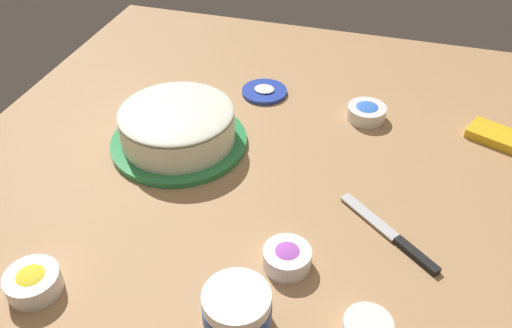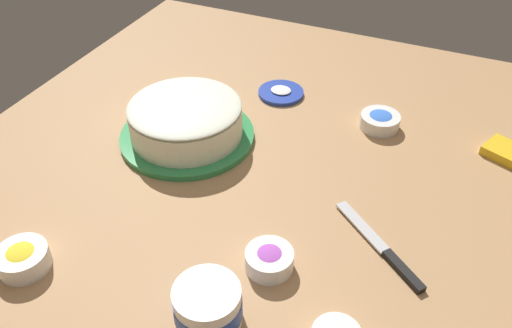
# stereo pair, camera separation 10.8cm
# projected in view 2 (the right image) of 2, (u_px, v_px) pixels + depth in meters

# --- Properties ---
(ground_plane) EXTENTS (1.54, 1.54, 0.00)m
(ground_plane) POSITION_uv_depth(u_px,v_px,m) (298.00, 201.00, 1.04)
(ground_plane) COLOR tan
(frosted_cake) EXTENTS (0.30, 0.30, 0.10)m
(frosted_cake) POSITION_uv_depth(u_px,v_px,m) (186.00, 121.00, 1.17)
(frosted_cake) COLOR #339351
(frosted_cake) RESTS_ON ground_plane
(frosting_tub) EXTENTS (0.11, 0.11, 0.07)m
(frosting_tub) POSITION_uv_depth(u_px,v_px,m) (208.00, 305.00, 0.81)
(frosting_tub) COLOR white
(frosting_tub) RESTS_ON ground_plane
(frosting_tub_lid) EXTENTS (0.12, 0.12, 0.02)m
(frosting_tub_lid) POSITION_uv_depth(u_px,v_px,m) (281.00, 92.00, 1.34)
(frosting_tub_lid) COLOR #233DAD
(frosting_tub_lid) RESTS_ON ground_plane
(spreading_knife) EXTENTS (0.20, 0.16, 0.01)m
(spreading_knife) POSITION_uv_depth(u_px,v_px,m) (386.00, 252.00, 0.93)
(spreading_knife) COLOR silver
(spreading_knife) RESTS_ON ground_plane
(sprinkle_bowl_rainbow) EXTENTS (0.08, 0.08, 0.04)m
(sprinkle_bowl_rainbow) POSITION_uv_depth(u_px,v_px,m) (269.00, 259.00, 0.90)
(sprinkle_bowl_rainbow) COLOR white
(sprinkle_bowl_rainbow) RESTS_ON ground_plane
(sprinkle_bowl_blue) EXTENTS (0.09, 0.09, 0.04)m
(sprinkle_bowl_blue) POSITION_uv_depth(u_px,v_px,m) (380.00, 120.00, 1.23)
(sprinkle_bowl_blue) COLOR white
(sprinkle_bowl_blue) RESTS_ON ground_plane
(sprinkle_bowl_yellow) EXTENTS (0.09, 0.09, 0.04)m
(sprinkle_bowl_yellow) POSITION_uv_depth(u_px,v_px,m) (23.00, 258.00, 0.90)
(sprinkle_bowl_yellow) COLOR white
(sprinkle_bowl_yellow) RESTS_ON ground_plane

